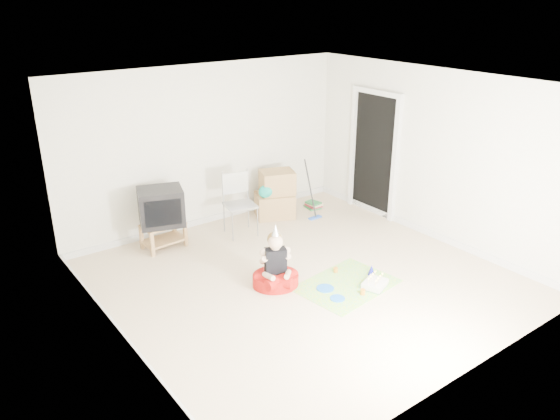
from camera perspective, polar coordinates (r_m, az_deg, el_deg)
ground at (r=7.43m, az=2.48°, el=-7.22°), size 5.00×5.00×0.00m
doorway_recess at (r=9.42m, az=9.81°, el=5.65°), size 0.02×0.90×2.05m
tv_stand at (r=8.38m, az=-12.09°, el=-2.37°), size 0.65×0.43×0.39m
crt_tv at (r=8.22m, az=-12.32°, el=0.35°), size 0.77×0.70×0.55m
folding_chair at (r=8.57m, az=-4.17°, el=0.51°), size 0.54×0.52×1.01m
cardboard_boxes at (r=9.28m, az=-0.49°, el=1.56°), size 0.78×0.69×0.80m
floor_mop at (r=9.25m, az=3.72°, el=0.63°), size 0.25×0.33×0.99m
book_pile at (r=9.78m, az=3.49°, el=0.56°), size 0.26×0.31×0.12m
seated_woman at (r=7.18m, az=-0.46°, el=-6.54°), size 0.80×0.80×0.87m
party_mat at (r=7.33m, az=6.94°, el=-7.76°), size 1.38×1.08×0.01m
birthday_cake at (r=7.31m, az=9.89°, el=-7.67°), size 0.39×0.36×0.15m
blue_plate_near at (r=7.20m, az=4.74°, el=-8.16°), size 0.28×0.28×0.01m
blue_plate_far at (r=7.00m, az=6.03°, el=-9.17°), size 0.23×0.23×0.01m
orange_cup_near at (r=7.60m, az=5.84°, el=-6.24°), size 0.07×0.07×0.07m
orange_cup_far at (r=7.12m, az=8.64°, el=-8.46°), size 0.07×0.07×0.07m
blue_party_hat at (r=7.58m, az=9.54°, el=-6.18°), size 0.12×0.12×0.15m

